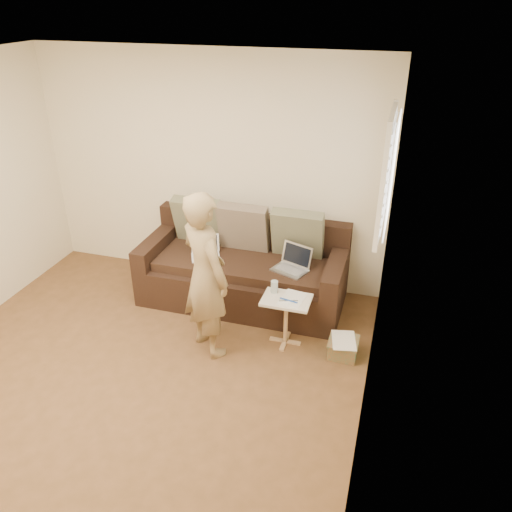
# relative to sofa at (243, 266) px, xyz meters

# --- Properties ---
(floor) EXTENTS (4.50, 4.50, 0.00)m
(floor) POSITION_rel_sofa_xyz_m (-0.54, -1.77, -0.42)
(floor) COLOR brown
(floor) RESTS_ON ground
(ceiling) EXTENTS (4.50, 4.50, 0.00)m
(ceiling) POSITION_rel_sofa_xyz_m (-0.54, -1.77, 2.18)
(ceiling) COLOR white
(ceiling) RESTS_ON wall_back
(wall_back) EXTENTS (4.00, 0.00, 4.00)m
(wall_back) POSITION_rel_sofa_xyz_m (-0.54, 0.48, 0.87)
(wall_back) COLOR beige
(wall_back) RESTS_ON ground
(wall_right) EXTENTS (0.00, 4.50, 4.50)m
(wall_right) POSITION_rel_sofa_xyz_m (1.46, -1.77, 0.87)
(wall_right) COLOR beige
(wall_right) RESTS_ON ground
(window_blinds) EXTENTS (0.12, 0.88, 1.08)m
(window_blinds) POSITION_rel_sofa_xyz_m (1.41, -0.27, 1.28)
(window_blinds) COLOR white
(window_blinds) RESTS_ON wall_right
(sofa) EXTENTS (2.20, 0.95, 0.85)m
(sofa) POSITION_rel_sofa_xyz_m (0.00, 0.00, 0.00)
(sofa) COLOR black
(sofa) RESTS_ON ground
(pillow_left) EXTENTS (0.55, 0.29, 0.57)m
(pillow_left) POSITION_rel_sofa_xyz_m (-0.60, 0.25, 0.37)
(pillow_left) COLOR #64694D
(pillow_left) RESTS_ON sofa
(pillow_mid) EXTENTS (0.55, 0.27, 0.57)m
(pillow_mid) POSITION_rel_sofa_xyz_m (-0.05, 0.20, 0.37)
(pillow_mid) COLOR brown
(pillow_mid) RESTS_ON sofa
(pillow_right) EXTENTS (0.55, 0.28, 0.57)m
(pillow_right) POSITION_rel_sofa_xyz_m (0.55, 0.21, 0.37)
(pillow_right) COLOR #64694D
(pillow_right) RESTS_ON sofa
(laptop_silver) EXTENTS (0.41, 0.36, 0.23)m
(laptop_silver) POSITION_rel_sofa_xyz_m (0.55, -0.12, 0.10)
(laptop_silver) COLOR #B7BABC
(laptop_silver) RESTS_ON sofa
(laptop_white) EXTENTS (0.37, 0.33, 0.22)m
(laptop_white) POSITION_rel_sofa_xyz_m (-0.39, -0.10, 0.10)
(laptop_white) COLOR white
(laptop_white) RESTS_ON sofa
(person) EXTENTS (0.71, 0.67, 1.62)m
(person) POSITION_rel_sofa_xyz_m (-0.06, -0.91, 0.38)
(person) COLOR olive
(person) RESTS_ON ground
(side_table) EXTENTS (0.46, 0.32, 0.51)m
(side_table) POSITION_rel_sofa_xyz_m (0.64, -0.62, -0.17)
(side_table) COLOR silver
(side_table) RESTS_ON ground
(drinking_glass) EXTENTS (0.07, 0.07, 0.12)m
(drinking_glass) POSITION_rel_sofa_xyz_m (0.50, -0.54, 0.14)
(drinking_glass) COLOR silver
(drinking_glass) RESTS_ON side_table
(scissors) EXTENTS (0.20, 0.15, 0.02)m
(scissors) POSITION_rel_sofa_xyz_m (0.67, -0.66, 0.09)
(scissors) COLOR silver
(scissors) RESTS_ON side_table
(paper_on_table) EXTENTS (0.25, 0.33, 0.00)m
(paper_on_table) POSITION_rel_sofa_xyz_m (0.69, -0.61, 0.08)
(paper_on_table) COLOR white
(paper_on_table) RESTS_ON side_table
(striped_box) EXTENTS (0.28, 0.28, 0.18)m
(striped_box) POSITION_rel_sofa_xyz_m (1.21, -0.67, -0.34)
(striped_box) COLOR #BC461C
(striped_box) RESTS_ON ground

